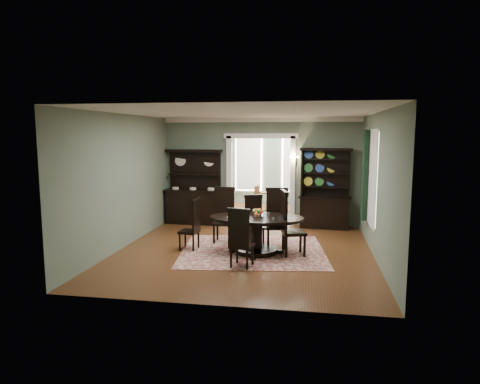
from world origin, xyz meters
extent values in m
cube|color=brown|center=(0.00, 0.00, -0.01)|extent=(5.50, 6.00, 0.01)
cube|color=white|center=(0.00, 0.00, 3.00)|extent=(5.50, 6.00, 0.01)
cube|color=slate|center=(-2.75, 0.00, 1.50)|extent=(0.01, 6.00, 3.00)
cube|color=slate|center=(2.75, 0.00, 1.50)|extent=(0.01, 6.00, 3.00)
cube|color=slate|center=(0.00, -3.00, 1.50)|extent=(5.50, 0.01, 3.00)
cube|color=slate|center=(-1.83, 3.00, 1.50)|extent=(1.85, 0.01, 3.00)
cube|color=slate|center=(1.83, 3.00, 1.50)|extent=(1.85, 0.01, 3.00)
cube|color=slate|center=(0.00, 3.00, 2.75)|extent=(1.80, 0.01, 0.50)
cube|color=white|center=(0.00, 2.95, 2.94)|extent=(5.50, 0.10, 0.12)
cube|color=brown|center=(0.00, 4.75, -0.01)|extent=(3.50, 3.50, 0.01)
cube|color=white|center=(0.00, 4.75, 3.00)|extent=(3.50, 3.50, 0.01)
cube|color=slate|center=(-1.75, 4.75, 1.50)|extent=(0.01, 3.50, 3.00)
cube|color=slate|center=(1.75, 4.75, 1.50)|extent=(0.01, 3.50, 3.00)
cube|color=slate|center=(0.00, 6.50, 1.50)|extent=(3.50, 0.01, 3.00)
cube|color=white|center=(-0.85, 6.45, 1.55)|extent=(1.05, 0.06, 2.20)
cube|color=white|center=(0.85, 6.45, 1.55)|extent=(1.05, 0.06, 2.20)
cube|color=white|center=(-0.90, 3.00, 1.25)|extent=(0.14, 0.25, 2.50)
cube|color=white|center=(0.90, 3.00, 1.25)|extent=(0.14, 0.25, 2.50)
cube|color=white|center=(0.00, 3.00, 2.50)|extent=(2.08, 0.25, 0.14)
cube|color=white|center=(2.74, 0.60, 1.60)|extent=(0.02, 1.10, 2.00)
cube|color=white|center=(2.73, 0.60, 1.60)|extent=(0.01, 1.22, 2.12)
cube|color=#16331D|center=(2.65, 1.28, 1.60)|extent=(0.10, 0.35, 2.10)
cube|color=gold|center=(0.95, 2.92, 1.85)|extent=(0.08, 0.05, 0.18)
sphere|color=#FFD88C|center=(0.85, 2.77, 1.93)|extent=(0.07, 0.07, 0.07)
sphere|color=#FFD88C|center=(1.05, 2.77, 1.93)|extent=(0.07, 0.07, 0.07)
cube|color=maroon|center=(0.18, 0.07, 0.01)|extent=(3.41, 3.14, 0.01)
ellipsoid|color=black|center=(0.28, -0.07, 0.77)|extent=(2.05, 1.32, 0.05)
cylinder|color=black|center=(0.28, -0.07, 0.73)|extent=(1.92, 1.92, 0.03)
cylinder|color=black|center=(0.28, -0.07, 0.40)|extent=(0.26, 0.26, 0.70)
cylinder|color=black|center=(0.28, -0.07, 0.05)|extent=(0.89, 0.89, 0.11)
cylinder|color=silver|center=(0.32, -0.14, 0.82)|extent=(0.24, 0.24, 0.04)
cube|color=black|center=(-0.62, 0.72, 0.46)|extent=(0.47, 0.45, 0.06)
cube|color=black|center=(-0.62, 0.93, 0.86)|extent=(0.46, 0.06, 0.78)
cube|color=black|center=(-0.62, 0.93, 1.27)|extent=(0.50, 0.08, 0.08)
cylinder|color=black|center=(-0.80, 0.55, 0.23)|extent=(0.05, 0.05, 0.46)
cylinder|color=black|center=(-0.44, 0.54, 0.23)|extent=(0.05, 0.05, 0.46)
cylinder|color=black|center=(-0.80, 0.91, 0.23)|extent=(0.05, 0.05, 0.46)
cylinder|color=black|center=(-0.44, 0.90, 0.23)|extent=(0.05, 0.05, 0.46)
cube|color=black|center=(0.16, 0.62, 0.41)|extent=(0.52, 0.51, 0.05)
cube|color=black|center=(0.09, 0.78, 0.76)|extent=(0.40, 0.19, 0.69)
cube|color=black|center=(0.09, 0.78, 1.12)|extent=(0.44, 0.22, 0.07)
cylinder|color=black|center=(0.07, 0.41, 0.20)|extent=(0.04, 0.04, 0.41)
cylinder|color=black|center=(0.36, 0.53, 0.20)|extent=(0.04, 0.04, 0.41)
cylinder|color=black|center=(-0.05, 0.71, 0.20)|extent=(0.04, 0.04, 0.41)
cylinder|color=black|center=(0.25, 0.82, 0.20)|extent=(0.04, 0.04, 0.41)
cube|color=black|center=(0.67, 0.46, 0.48)|extent=(0.52, 0.50, 0.06)
cube|color=black|center=(0.65, 0.67, 0.89)|extent=(0.48, 0.10, 0.81)
cube|color=black|center=(0.65, 0.67, 1.31)|extent=(0.52, 0.12, 0.08)
cylinder|color=black|center=(0.50, 0.26, 0.24)|extent=(0.05, 0.05, 0.48)
cylinder|color=black|center=(0.87, 0.29, 0.24)|extent=(0.05, 0.05, 0.48)
cylinder|color=black|center=(0.47, 0.63, 0.24)|extent=(0.05, 0.05, 0.48)
cylinder|color=black|center=(0.84, 0.66, 0.24)|extent=(0.05, 0.05, 0.48)
cube|color=black|center=(-1.23, -0.03, 0.41)|extent=(0.43, 0.44, 0.05)
cube|color=black|center=(-1.06, -0.04, 0.76)|extent=(0.08, 0.41, 0.69)
cube|color=black|center=(-1.06, -0.04, 1.11)|extent=(0.11, 0.44, 0.07)
cylinder|color=black|center=(-1.38, 0.15, 0.20)|extent=(0.04, 0.04, 0.41)
cylinder|color=black|center=(-1.41, -0.17, 0.20)|extent=(0.04, 0.04, 0.41)
cylinder|color=black|center=(-1.06, 0.12, 0.20)|extent=(0.04, 0.04, 0.41)
cylinder|color=black|center=(-1.09, -0.20, 0.20)|extent=(0.04, 0.04, 0.41)
cube|color=black|center=(1.08, -0.10, 0.49)|extent=(0.57, 0.59, 0.06)
cube|color=black|center=(0.87, -0.15, 0.92)|extent=(0.17, 0.49, 0.83)
cube|color=black|center=(0.87, -0.15, 1.34)|extent=(0.20, 0.53, 0.09)
cylinder|color=black|center=(1.31, -0.24, 0.25)|extent=(0.05, 0.05, 0.49)
cylinder|color=black|center=(1.22, 0.13, 0.25)|extent=(0.05, 0.05, 0.49)
cylinder|color=black|center=(0.94, -0.33, 0.25)|extent=(0.05, 0.05, 0.49)
cylinder|color=black|center=(0.85, 0.04, 0.25)|extent=(0.05, 0.05, 0.49)
cube|color=black|center=(0.13, -1.07, 0.42)|extent=(0.48, 0.47, 0.05)
cube|color=black|center=(0.09, -1.25, 0.78)|extent=(0.42, 0.12, 0.71)
cube|color=black|center=(0.09, -1.25, 1.14)|extent=(0.46, 0.15, 0.07)
cylinder|color=black|center=(0.32, -0.94, 0.21)|extent=(0.05, 0.05, 0.42)
cylinder|color=black|center=(0.00, -0.88, 0.21)|extent=(0.05, 0.05, 0.42)
cylinder|color=black|center=(0.26, -1.26, 0.21)|extent=(0.05, 0.05, 0.42)
cylinder|color=black|center=(-0.07, -1.20, 0.21)|extent=(0.05, 0.05, 0.42)
cube|color=black|center=(-1.90, 2.72, 0.47)|extent=(1.53, 0.57, 0.94)
cube|color=black|center=(-1.90, 2.72, 0.96)|extent=(1.62, 0.62, 0.05)
cube|color=black|center=(-1.90, 2.92, 1.53)|extent=(1.51, 0.13, 1.11)
cube|color=black|center=(-1.90, 2.83, 1.42)|extent=(1.47, 0.31, 0.04)
cube|color=black|center=(-1.90, 2.81, 2.08)|extent=(1.62, 0.38, 0.08)
cube|color=black|center=(1.80, 2.72, 0.42)|extent=(1.34, 0.59, 0.84)
cube|color=black|center=(1.80, 2.72, 0.85)|extent=(1.44, 0.64, 0.04)
cube|color=black|center=(1.80, 2.91, 1.49)|extent=(1.30, 0.18, 1.27)
cube|color=black|center=(1.16, 2.81, 1.49)|extent=(0.07, 0.25, 1.30)
cube|color=black|center=(2.43, 2.81, 1.49)|extent=(0.07, 0.25, 1.30)
cube|color=black|center=(1.80, 2.80, 2.14)|extent=(1.42, 0.43, 0.07)
cube|color=black|center=(1.80, 2.81, 1.12)|extent=(1.32, 0.37, 0.03)
cube|color=black|center=(1.80, 2.81, 1.49)|extent=(1.32, 0.37, 0.03)
cube|color=black|center=(1.80, 2.81, 1.86)|extent=(1.32, 0.37, 0.03)
cylinder|color=#582D19|center=(0.10, 4.98, 0.64)|extent=(0.71, 0.71, 0.04)
cylinder|color=#582D19|center=(0.10, 4.98, 0.33)|extent=(0.09, 0.09, 0.62)
cylinder|color=#582D19|center=(0.10, 4.98, 0.03)|extent=(0.39, 0.39, 0.05)
cylinder|color=#582D19|center=(-0.49, 4.80, 0.41)|extent=(0.37, 0.37, 0.04)
cube|color=#582D19|center=(-0.33, 4.75, 0.64)|extent=(0.13, 0.32, 0.46)
cylinder|color=#582D19|center=(-0.57, 4.96, 0.21)|extent=(0.03, 0.03, 0.41)
cylinder|color=#582D19|center=(-0.65, 4.72, 0.21)|extent=(0.03, 0.03, 0.41)
cylinder|color=#582D19|center=(-0.32, 4.88, 0.21)|extent=(0.03, 0.03, 0.41)
cylinder|color=#582D19|center=(-0.41, 4.64, 0.21)|extent=(0.03, 0.03, 0.41)
cylinder|color=#582D19|center=(0.54, 4.54, 0.42)|extent=(0.37, 0.37, 0.04)
cube|color=#582D19|center=(0.37, 4.55, 0.65)|extent=(0.04, 0.34, 0.47)
cylinder|color=#582D19|center=(0.67, 4.41, 0.21)|extent=(0.03, 0.03, 0.42)
cylinder|color=#582D19|center=(0.68, 4.67, 0.21)|extent=(0.03, 0.03, 0.42)
cylinder|color=#582D19|center=(0.41, 4.42, 0.21)|extent=(0.03, 0.03, 0.42)
cylinder|color=#582D19|center=(0.42, 4.68, 0.21)|extent=(0.03, 0.03, 0.42)
camera|label=1|loc=(1.42, -8.98, 2.56)|focal=32.00mm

